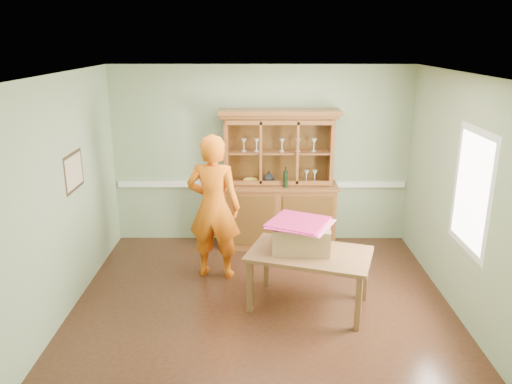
{
  "coord_description": "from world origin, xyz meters",
  "views": [
    {
      "loc": [
        -0.05,
        -5.4,
        3.07
      ],
      "look_at": [
        -0.08,
        0.4,
        1.27
      ],
      "focal_mm": 35.0,
      "sensor_mm": 36.0,
      "label": 1
    }
  ],
  "objects_px": {
    "china_hutch": "(278,199)",
    "dining_table": "(310,259)",
    "cardboard_box": "(302,237)",
    "person": "(214,207)"
  },
  "relations": [
    {
      "from": "china_hutch",
      "to": "dining_table",
      "type": "relative_size",
      "value": 1.32
    },
    {
      "from": "china_hutch",
      "to": "dining_table",
      "type": "height_order",
      "value": "china_hutch"
    },
    {
      "from": "dining_table",
      "to": "person",
      "type": "relative_size",
      "value": 0.82
    },
    {
      "from": "china_hutch",
      "to": "dining_table",
      "type": "xyz_separation_m",
      "value": [
        0.29,
        -1.86,
        -0.12
      ]
    },
    {
      "from": "dining_table",
      "to": "cardboard_box",
      "type": "relative_size",
      "value": 2.41
    },
    {
      "from": "cardboard_box",
      "to": "person",
      "type": "bearing_deg",
      "value": 146.7
    },
    {
      "from": "dining_table",
      "to": "cardboard_box",
      "type": "xyz_separation_m",
      "value": [
        -0.09,
        0.1,
        0.23
      ]
    },
    {
      "from": "china_hutch",
      "to": "dining_table",
      "type": "distance_m",
      "value": 1.89
    },
    {
      "from": "dining_table",
      "to": "cardboard_box",
      "type": "bearing_deg",
      "value": 148.81
    },
    {
      "from": "china_hutch",
      "to": "person",
      "type": "distance_m",
      "value": 1.39
    }
  ]
}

